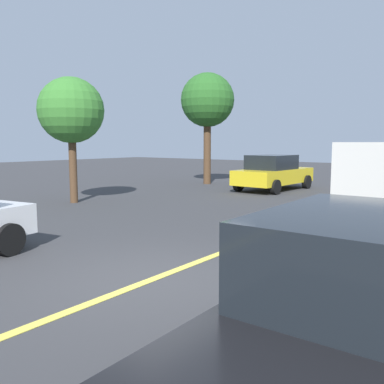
{
  "coord_description": "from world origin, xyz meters",
  "views": [
    {
      "loc": [
        -4.61,
        -4.39,
        2.2
      ],
      "look_at": [
        2.4,
        0.95,
        1.13
      ],
      "focal_mm": 38.58,
      "sensor_mm": 36.0,
      "label": 1
    }
  ],
  "objects_px": {
    "tree_centre_verge": "(71,111)",
    "car_black_crossing": "(366,323)",
    "car_yellow_approaching": "(273,172)",
    "tree_left_verge": "(207,101)"
  },
  "relations": [
    {
      "from": "car_yellow_approaching",
      "to": "car_black_crossing",
      "type": "bearing_deg",
      "value": -151.29
    },
    {
      "from": "car_yellow_approaching",
      "to": "car_black_crossing",
      "type": "relative_size",
      "value": 1.08
    },
    {
      "from": "car_black_crossing",
      "to": "tree_centre_verge",
      "type": "distance_m",
      "value": 13.49
    },
    {
      "from": "car_black_crossing",
      "to": "car_yellow_approaching",
      "type": "bearing_deg",
      "value": 28.71
    },
    {
      "from": "car_yellow_approaching",
      "to": "tree_left_verge",
      "type": "relative_size",
      "value": 0.79
    },
    {
      "from": "tree_centre_verge",
      "to": "car_black_crossing",
      "type": "bearing_deg",
      "value": -117.37
    },
    {
      "from": "tree_centre_verge",
      "to": "car_yellow_approaching",
      "type": "bearing_deg",
      "value": -26.17
    },
    {
      "from": "tree_left_verge",
      "to": "tree_centre_verge",
      "type": "xyz_separation_m",
      "value": [
        -8.61,
        -0.1,
        -1.02
      ]
    },
    {
      "from": "tree_left_verge",
      "to": "tree_centre_verge",
      "type": "height_order",
      "value": "tree_left_verge"
    },
    {
      "from": "car_black_crossing",
      "to": "tree_left_verge",
      "type": "height_order",
      "value": "tree_left_verge"
    }
  ]
}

